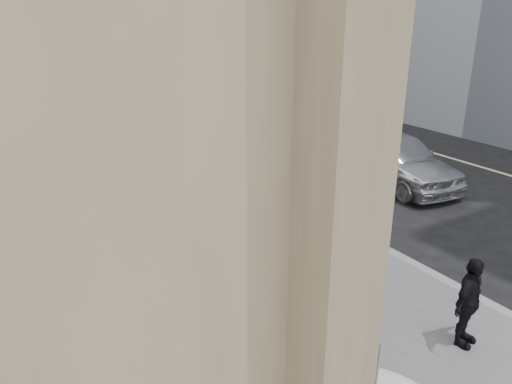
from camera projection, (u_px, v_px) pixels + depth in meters
ground at (363, 331)px, 9.12m from camera, size 140.00×140.00×0.00m
sidewalk at (158, 177)px, 17.02m from camera, size 5.00×80.00×0.12m
curb at (225, 165)px, 18.32m from camera, size 0.24×80.00×0.12m
lane_line at (380, 137)px, 22.25m from camera, size 0.15×70.00×0.01m
far_podium at (459, 83)px, 24.02m from camera, size 2.00×80.00×4.00m
streetlight_mid at (177, 31)px, 19.94m from camera, size 1.71×0.24×8.00m
streetlight_far at (64, 18)px, 35.77m from camera, size 1.71×0.24×8.00m
traffic_signal at (104, 36)px, 26.15m from camera, size 4.10×0.22×6.00m
snow_bank at (136, 190)px, 14.67m from camera, size 1.70×18.10×0.76m
mounted_horse_left at (198, 205)px, 11.61m from camera, size 2.04×2.73×2.71m
mounted_horse_right at (252, 170)px, 14.06m from camera, size 1.83×2.00×2.64m
pedestrian at (468, 302)px, 8.34m from camera, size 1.03×0.64×1.63m
car_silver at (395, 158)px, 16.40m from camera, size 2.76×5.28×1.71m
car_grey at (287, 89)px, 30.62m from camera, size 3.40×4.87×1.31m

